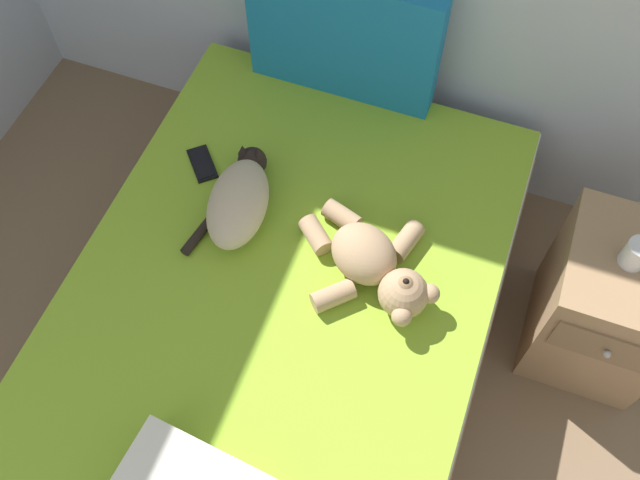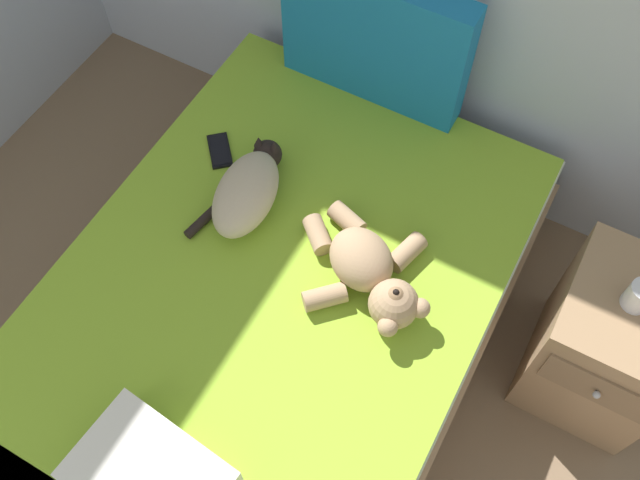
{
  "view_description": "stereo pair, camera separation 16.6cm",
  "coord_description": "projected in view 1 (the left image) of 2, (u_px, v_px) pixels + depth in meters",
  "views": [
    {
      "loc": [
        2.0,
        2.4,
        2.46
      ],
      "look_at": [
        1.62,
        3.45,
        0.57
      ],
      "focal_mm": 39.58,
      "sensor_mm": 36.0,
      "label": 1
    },
    {
      "loc": [
        2.15,
        2.47,
        2.46
      ],
      "look_at": [
        1.62,
        3.45,
        0.57
      ],
      "focal_mm": 39.58,
      "sensor_mm": 36.0,
      "label": 2
    }
  ],
  "objects": [
    {
      "name": "bed",
      "position": [
        272.0,
        346.0,
        2.36
      ],
      "size": [
        1.34,
        2.07,
        0.49
      ],
      "color": "#9E7A56",
      "rests_on": "ground_plane"
    },
    {
      "name": "patterned_cushion",
      "position": [
        344.0,
        35.0,
        2.41
      ],
      "size": [
        0.67,
        0.11,
        0.49
      ],
      "color": "#1972AD",
      "rests_on": "bed"
    },
    {
      "name": "cat",
      "position": [
        239.0,
        199.0,
        2.28
      ],
      "size": [
        0.24,
        0.44,
        0.15
      ],
      "color": "#C6B293",
      "rests_on": "bed"
    },
    {
      "name": "teddy_bear",
      "position": [
        375.0,
        266.0,
        2.16
      ],
      "size": [
        0.5,
        0.4,
        0.16
      ],
      "color": "tan",
      "rests_on": "bed"
    },
    {
      "name": "cell_phone",
      "position": [
        202.0,
        164.0,
        2.43
      ],
      "size": [
        0.15,
        0.16,
        0.01
      ],
      "color": "black",
      "rests_on": "bed"
    },
    {
      "name": "nightstand",
      "position": [
        605.0,
        304.0,
        2.39
      ],
      "size": [
        0.4,
        0.48,
        0.58
      ],
      "color": "#9E7A56",
      "rests_on": "ground_plane"
    },
    {
      "name": "mug",
      "position": [
        637.0,
        254.0,
        2.1
      ],
      "size": [
        0.12,
        0.08,
        0.09
      ],
      "color": "silver",
      "rests_on": "nightstand"
    }
  ]
}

